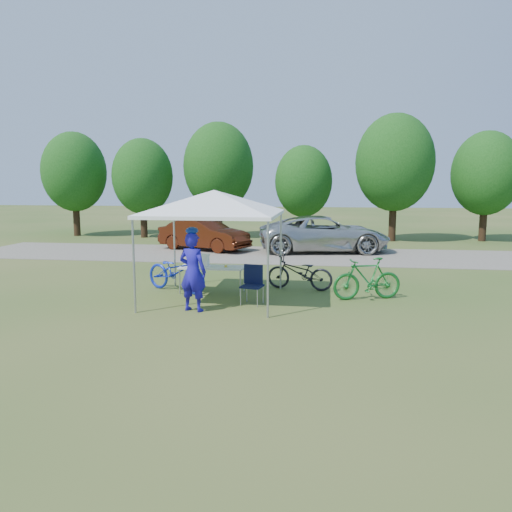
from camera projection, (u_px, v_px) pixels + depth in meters
The scene contains 14 objects.
ground at pixel (215, 300), 12.49m from camera, with size 100.00×100.00×0.00m, color #2D5119.
gravel_strip at pixel (259, 255), 20.32m from camera, with size 24.00×5.00×0.02m, color gray.
canopy at pixel (214, 193), 12.11m from camera, with size 4.53×4.53×3.00m.
treeline at pixel (269, 171), 25.78m from camera, with size 24.89×4.28×6.30m.
folding_table at pixel (212, 268), 13.21m from camera, with size 1.71×0.71×0.70m.
folding_chair at pixel (253, 281), 12.02m from camera, with size 0.56×0.58×0.94m.
cooler at pixel (200, 260), 13.22m from camera, with size 0.45×0.31×0.32m.
ice_cream_cup at pixel (226, 266), 13.10m from camera, with size 0.07×0.07×0.05m, color gold.
cyclist at pixel (193, 272), 11.27m from camera, with size 0.66×0.43×1.80m, color #1C14A7.
bike_blue at pixel (176, 272), 13.36m from camera, with size 0.72×2.05×1.08m, color #162CC1.
bike_green at pixel (367, 279), 12.44m from camera, with size 0.50×1.76×1.06m, color #186E27.
bike_dark at pixel (300, 272), 13.60m from camera, with size 0.64×1.82×0.96m, color black.
minivan at pixel (324, 234), 21.01m from camera, with size 2.52×5.46×1.52m, color beige.
sedan at pixel (204, 234), 21.61m from camera, with size 1.42×4.07×1.34m, color #4B1B0C.
Camera 1 is at (2.72, -11.94, 2.89)m, focal length 35.00 mm.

